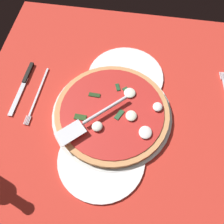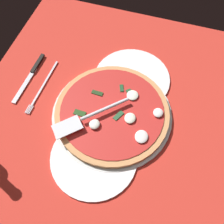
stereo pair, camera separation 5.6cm
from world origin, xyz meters
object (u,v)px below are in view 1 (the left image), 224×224
at_px(dinner_plate_left, 101,159).
at_px(dinner_plate_right, 126,76).
at_px(pizza, 113,112).
at_px(place_setting_far, 30,90).
at_px(pizza_server, 91,120).

height_order(dinner_plate_left, dinner_plate_right, same).
xyz_separation_m(dinner_plate_right, pizza, (-0.15, 0.02, 0.02)).
xyz_separation_m(dinner_plate_left, pizza, (0.14, -0.01, 0.02)).
bearing_deg(dinner_plate_left, place_setting_far, 53.79).
bearing_deg(place_setting_far, dinner_plate_right, 110.28).
relative_size(dinner_plate_left, pizza, 0.71).
bearing_deg(place_setting_far, pizza_server, 67.55).
distance_m(dinner_plate_left, pizza_server, 0.11).
relative_size(pizza, place_setting_far, 1.50).
distance_m(dinner_plate_right, pizza, 0.15).
distance_m(dinner_plate_right, pizza_server, 0.22).
bearing_deg(place_setting_far, pizza, 81.39).
distance_m(dinner_plate_left, place_setting_far, 0.33).
relative_size(dinner_plate_right, place_setting_far, 1.09).
bearing_deg(dinner_plate_left, pizza, -3.55).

